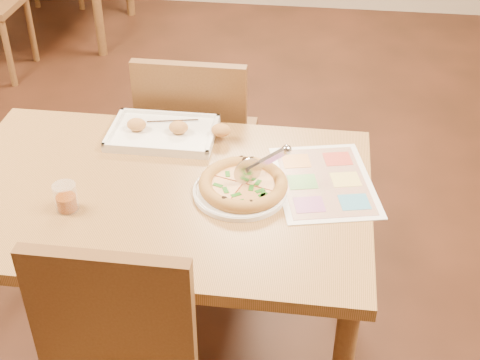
# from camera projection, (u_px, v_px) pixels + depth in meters

# --- Properties ---
(dining_table) EXTENTS (1.30, 0.85, 0.72)m
(dining_table) POSITION_uv_depth(u_px,v_px,m) (160.00, 211.00, 2.10)
(dining_table) COLOR #A26E40
(dining_table) RESTS_ON ground
(chair_far) EXTENTS (0.42, 0.42, 0.47)m
(chair_far) POSITION_uv_depth(u_px,v_px,m) (196.00, 131.00, 2.62)
(chair_far) COLOR brown
(chair_far) RESTS_ON ground
(plate) EXTENTS (0.31, 0.31, 0.02)m
(plate) POSITION_uv_depth(u_px,v_px,m) (240.00, 191.00, 2.03)
(plate) COLOR white
(plate) RESTS_ON dining_table
(pizza) EXTENTS (0.27, 0.27, 0.04)m
(pizza) POSITION_uv_depth(u_px,v_px,m) (243.00, 184.00, 2.02)
(pizza) COLOR gold
(pizza) RESTS_ON plate
(pizza_cutter) EXTENTS (0.16, 0.09, 0.10)m
(pizza_cutter) POSITION_uv_depth(u_px,v_px,m) (260.00, 164.00, 1.99)
(pizza_cutter) COLOR silver
(pizza_cutter) RESTS_ON pizza
(appetizer_tray) EXTENTS (0.42, 0.25, 0.06)m
(appetizer_tray) POSITION_uv_depth(u_px,v_px,m) (166.00, 133.00, 2.29)
(appetizer_tray) COLOR white
(appetizer_tray) RESTS_ON dining_table
(glass_tumbler) EXTENTS (0.07, 0.07, 0.09)m
(glass_tumbler) POSITION_uv_depth(u_px,v_px,m) (66.00, 199.00, 1.95)
(glass_tumbler) COLOR #803609
(glass_tumbler) RESTS_ON dining_table
(menu) EXTENTS (0.38, 0.46, 0.00)m
(menu) POSITION_uv_depth(u_px,v_px,m) (324.00, 181.00, 2.08)
(menu) COLOR white
(menu) RESTS_ON dining_table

